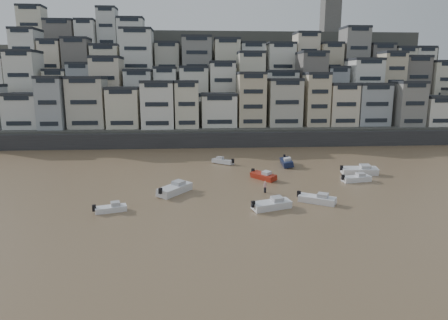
{
  "coord_description": "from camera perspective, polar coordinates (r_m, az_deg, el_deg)",
  "views": [
    {
      "loc": [
        5.2,
        -28.77,
        16.11
      ],
      "look_at": [
        9.57,
        30.0,
        4.0
      ],
      "focal_mm": 32.0,
      "sensor_mm": 36.0,
      "label": 1
    }
  ],
  "objects": [
    {
      "name": "boat_c",
      "position": [
        57.14,
        -7.05,
        -3.92
      ],
      "size": [
        5.57,
        6.62,
        1.8
      ],
      "primitive_type": null,
      "rotation": [
        0.0,
        0.0,
        0.95
      ],
      "color": "silver",
      "rests_on": "ground"
    },
    {
      "name": "boat_b",
      "position": [
        53.93,
        13.17,
        -5.29
      ],
      "size": [
        5.36,
        4.28,
        1.44
      ],
      "primitive_type": null,
      "rotation": [
        0.0,
        0.0,
        -0.57
      ],
      "color": "white",
      "rests_on": "ground"
    },
    {
      "name": "boat_e",
      "position": [
        64.93,
        5.65,
        -2.16
      ],
      "size": [
        4.38,
        5.25,
        1.42
      ],
      "primitive_type": null,
      "rotation": [
        0.0,
        0.0,
        -0.96
      ],
      "color": "maroon",
      "rests_on": "ground"
    },
    {
      "name": "person_pink",
      "position": [
        57.46,
        5.89,
        -3.83
      ],
      "size": [
        0.44,
        0.44,
        1.74
      ],
      "primitive_type": null,
      "color": "tan",
      "rests_on": "ground"
    },
    {
      "name": "boat_h",
      "position": [
        76.37,
        -0.16,
        -0.07
      ],
      "size": [
        4.71,
        4.12,
        1.29
      ],
      "primitive_type": null,
      "rotation": [
        0.0,
        0.0,
        2.49
      ],
      "color": "silver",
      "rests_on": "ground"
    },
    {
      "name": "boat_i",
      "position": [
        75.66,
        8.93,
        -0.18
      ],
      "size": [
        2.45,
        6.22,
        1.66
      ],
      "primitive_type": null,
      "rotation": [
        0.0,
        0.0,
        -1.65
      ],
      "color": "#121A39",
      "rests_on": "ground"
    },
    {
      "name": "boat_j",
      "position": [
        51.14,
        -15.87,
        -6.54
      ],
      "size": [
        4.35,
        2.52,
        1.13
      ],
      "primitive_type": null,
      "rotation": [
        0.0,
        0.0,
        0.3
      ],
      "color": "white",
      "rests_on": "ground"
    },
    {
      "name": "boat_a",
      "position": [
        50.48,
        6.83,
        -6.18
      ],
      "size": [
        5.86,
        3.59,
        1.52
      ],
      "primitive_type": null,
      "rotation": [
        0.0,
        0.0,
        0.34
      ],
      "color": "white",
      "rests_on": "ground"
    },
    {
      "name": "boat_d",
      "position": [
        66.65,
        18.4,
        -2.36
      ],
      "size": [
        5.34,
        2.6,
        1.4
      ],
      "primitive_type": null,
      "rotation": [
        0.0,
        0.0,
        0.19
      ],
      "color": "white",
      "rests_on": "ground"
    },
    {
      "name": "boat_g",
      "position": [
        71.46,
        18.82,
        -1.31
      ],
      "size": [
        6.7,
        2.61,
        1.79
      ],
      "primitive_type": null,
      "rotation": [
        0.0,
        0.0,
        -0.07
      ],
      "color": "silver",
      "rests_on": "ground"
    },
    {
      "name": "harbor_wall",
      "position": [
        94.99,
        -1.31,
        2.91
      ],
      "size": [
        140.0,
        3.0,
        3.5
      ],
      "primitive_type": "cube",
      "color": "#38383A",
      "rests_on": "ground"
    },
    {
      "name": "ground",
      "position": [
        33.38,
        -13.3,
        -17.58
      ],
      "size": [
        400.0,
        400.0,
        0.0
      ],
      "primitive_type": "plane",
      "color": "#91704E",
      "rests_on": "ground"
    },
    {
      "name": "hillside",
      "position": [
        133.99,
        -0.18,
        10.28
      ],
      "size": [
        141.04,
        66.0,
        50.0
      ],
      "color": "#4C4C47",
      "rests_on": "ground"
    }
  ]
}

